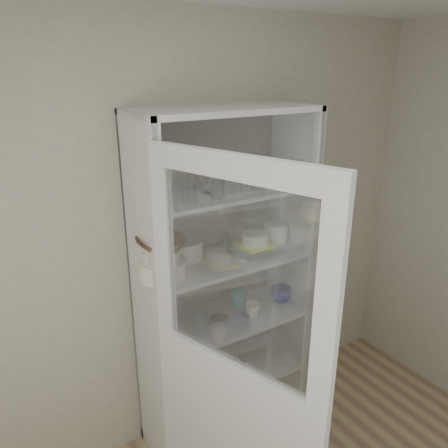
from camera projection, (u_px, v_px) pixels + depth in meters
wall_back at (175, 245)px, 2.58m from camera, size 3.60×0.02×2.60m
pantry_cabinet at (219, 301)px, 2.67m from camera, size 1.00×0.45×2.10m
cupboard_door at (233, 404)px, 1.95m from camera, size 0.32×0.87×2.00m
tumbler_0 at (164, 195)px, 2.05m from camera, size 0.07×0.07×0.12m
tumbler_1 at (218, 185)px, 2.21m from camera, size 0.09×0.09×0.14m
tumbler_2 at (189, 190)px, 2.10m from camera, size 0.09×0.09×0.14m
tumbler_3 at (259, 179)px, 2.32m from camera, size 0.09×0.09×0.14m
tumbler_4 at (246, 182)px, 2.27m from camera, size 0.07×0.07×0.13m
tumbler_5 at (264, 177)px, 2.37m from camera, size 0.08×0.08×0.14m
tumbler_6 at (296, 172)px, 2.47m from camera, size 0.09×0.09×0.14m
tumbler_7 at (154, 186)px, 2.14m from camera, size 0.10×0.10×0.16m
tumbler_8 at (154, 189)px, 2.15m from camera, size 0.06×0.06×0.12m
tumbler_9 at (211, 181)px, 2.30m from camera, size 0.08×0.08×0.13m
goblet_0 at (151, 178)px, 2.25m from camera, size 0.08×0.08×0.18m
goblet_1 at (189, 172)px, 2.37m from camera, size 0.08×0.08×0.19m
goblet_2 at (248, 167)px, 2.54m from camera, size 0.07×0.07×0.16m
goblet_3 at (253, 167)px, 2.55m from camera, size 0.07×0.07×0.16m
plate_stack_front at (162, 269)px, 2.25m from camera, size 0.24×0.24×0.10m
plate_stack_back at (182, 249)px, 2.48m from camera, size 0.23×0.23×0.11m
cream_bowl at (162, 255)px, 2.22m from camera, size 0.25×0.25×0.06m
terracotta_bowl at (161, 244)px, 2.20m from camera, size 0.27×0.27×0.06m
glass_platter at (255, 247)px, 2.62m from camera, size 0.42×0.42×0.02m
yellow_trivet at (255, 245)px, 2.61m from camera, size 0.19×0.19×0.01m
white_ramekin at (255, 238)px, 2.60m from camera, size 0.17×0.17×0.07m
grey_bowl_stack at (276, 233)px, 2.71m from camera, size 0.14×0.14×0.12m
mug_blue at (281, 294)px, 2.81m from camera, size 0.16×0.16×0.10m
mug_teal at (239, 299)px, 2.76m from camera, size 0.11×0.11×0.10m
mug_white at (252, 310)px, 2.64m from camera, size 0.12×0.12×0.09m
teal_jar at (239, 298)px, 2.76m from camera, size 0.09×0.09×0.10m
measuring_cups at (218, 321)px, 2.57m from camera, size 0.10×0.10×0.04m
white_canister at (162, 328)px, 2.43m from camera, size 0.11×0.11×0.12m
cream_dish at (221, 368)px, 2.76m from camera, size 0.31×0.31×0.08m
tin_box at (230, 369)px, 2.76m from camera, size 0.24×0.21×0.06m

